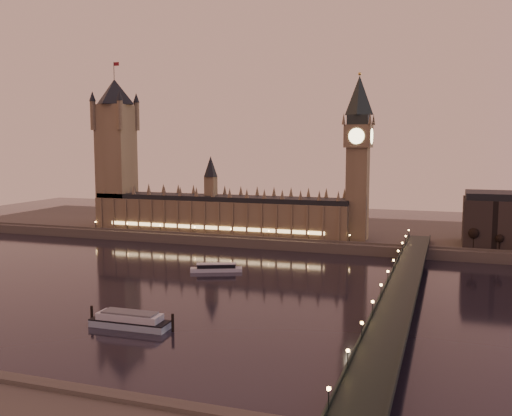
# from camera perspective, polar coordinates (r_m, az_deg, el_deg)

# --- Properties ---
(ground) EXTENTS (700.00, 700.00, 0.00)m
(ground) POSITION_cam_1_polar(r_m,az_deg,el_deg) (268.87, -5.75, -7.88)
(ground) COLOR black
(ground) RESTS_ON ground
(far_embankment) EXTENTS (560.00, 130.00, 6.00)m
(far_embankment) POSITION_cam_1_polar(r_m,az_deg,el_deg) (414.13, 7.67, -2.41)
(far_embankment) COLOR #423D35
(far_embankment) RESTS_ON ground
(palace_of_westminster) EXTENTS (180.00, 26.62, 52.00)m
(palace_of_westminster) POSITION_cam_1_polar(r_m,az_deg,el_deg) (390.03, -3.73, -0.14)
(palace_of_westminster) COLOR brown
(palace_of_westminster) RESTS_ON ground
(victoria_tower) EXTENTS (31.68, 31.68, 118.00)m
(victoria_tower) POSITION_cam_1_polar(r_m,az_deg,el_deg) (424.73, -13.83, 6.18)
(victoria_tower) COLOR brown
(victoria_tower) RESTS_ON ground
(big_ben) EXTENTS (17.68, 17.68, 104.00)m
(big_ben) POSITION_cam_1_polar(r_m,az_deg,el_deg) (361.74, 10.19, 5.96)
(big_ben) COLOR brown
(big_ben) RESTS_ON ground
(westminster_bridge) EXTENTS (13.20, 260.00, 15.30)m
(westminster_bridge) POSITION_cam_1_polar(r_m,az_deg,el_deg) (244.83, 14.33, -8.15)
(westminster_bridge) COLOR black
(westminster_bridge) RESTS_ON ground
(bare_tree_0) EXTENTS (5.12, 5.12, 10.42)m
(bare_tree_0) POSITION_cam_1_polar(r_m,az_deg,el_deg) (349.67, 20.70, -2.63)
(bare_tree_0) COLOR black
(bare_tree_0) RESTS_ON ground
(bare_tree_1) EXTENTS (5.12, 5.12, 10.42)m
(bare_tree_1) POSITION_cam_1_polar(r_m,az_deg,el_deg) (350.47, 23.07, -2.71)
(bare_tree_1) COLOR black
(bare_tree_1) RESTS_ON ground
(cruise_boat_a) EXTENTS (27.05, 15.67, 4.30)m
(cruise_boat_a) POSITION_cam_1_polar(r_m,az_deg,el_deg) (299.63, -4.00, -6.00)
(cruise_boat_a) COLOR silver
(cruise_boat_a) RESTS_ON ground
(moored_barge) EXTENTS (34.24, 9.01, 6.28)m
(moored_barge) POSITION_cam_1_polar(r_m,az_deg,el_deg) (215.50, -12.50, -10.91)
(moored_barge) COLOR #93AABC
(moored_barge) RESTS_ON ground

